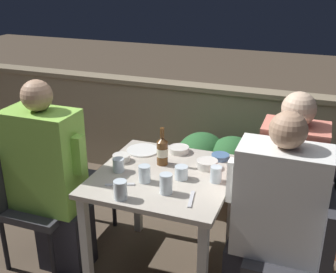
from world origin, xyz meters
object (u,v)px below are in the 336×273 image
object	(u,v)px
chair_left_near	(29,193)
chair_right_near	(306,246)
chair_right_far	(314,219)
chair_left_far	(66,172)
person_white_polo	(272,221)
person_coral_top	(283,193)
beer_bottle	(162,151)
person_green_blouse	(51,179)

from	to	relation	value
chair_left_near	chair_right_near	xyz separation A→B (m)	(1.76, 0.04, 0.00)
chair_right_near	chair_right_far	bearing A→B (deg)	84.87
chair_left_far	chair_right_near	bearing A→B (deg)	-9.78
chair_left_near	chair_right_far	xyz separation A→B (m)	(1.79, 0.33, 0.00)
chair_left_far	person_white_polo	bearing A→B (deg)	-11.01
person_white_polo	chair_right_far	bearing A→B (deg)	52.83
person_white_polo	person_coral_top	bearing A→B (deg)	84.76
person_white_polo	chair_right_far	xyz separation A→B (m)	(0.22, 0.29, -0.12)
chair_right_near	chair_left_near	bearing A→B (deg)	-178.54
chair_left_far	beer_bottle	distance (m)	0.84
person_coral_top	beer_bottle	world-z (taller)	person_coral_top
person_green_blouse	person_white_polo	bearing A→B (deg)	1.87
person_coral_top	chair_right_far	bearing A→B (deg)	-0.00
person_white_polo	chair_right_far	distance (m)	0.38
chair_left_near	chair_right_far	distance (m)	1.82
person_green_blouse	chair_right_far	xyz separation A→B (m)	(1.59, 0.33, -0.14)
chair_left_far	beer_bottle	world-z (taller)	beer_bottle
chair_left_far	chair_right_near	size ratio (longest dim) A/B	1.00
person_white_polo	chair_right_near	bearing A→B (deg)	0.00
chair_left_near	beer_bottle	size ratio (longest dim) A/B	3.38
chair_left_near	person_coral_top	world-z (taller)	person_coral_top
chair_left_near	person_coral_top	distance (m)	1.63
beer_bottle	chair_right_far	bearing A→B (deg)	2.92
chair_left_far	person_coral_top	size ratio (longest dim) A/B	0.65
chair_left_near	chair_right_near	distance (m)	1.76
beer_bottle	chair_left_far	bearing A→B (deg)	176.23
person_green_blouse	person_white_polo	distance (m)	1.38
person_white_polo	person_coral_top	world-z (taller)	person_coral_top
beer_bottle	chair_left_near	bearing A→B (deg)	-161.26
person_green_blouse	chair_left_far	size ratio (longest dim) A/B	1.55
chair_right_far	chair_left_far	bearing A→B (deg)	179.91
person_green_blouse	person_coral_top	bearing A→B (deg)	13.39
chair_right_near	person_coral_top	world-z (taller)	person_coral_top
chair_right_near	person_green_blouse	bearing A→B (deg)	-178.36
person_white_polo	chair_right_far	world-z (taller)	person_white_polo
chair_left_near	beer_bottle	xyz separation A→B (m)	(0.84, 0.29, 0.32)
chair_left_far	person_coral_top	distance (m)	1.53
chair_left_far	person_white_polo	distance (m)	1.53
chair_right_far	beer_bottle	size ratio (longest dim) A/B	3.38
person_green_blouse	beer_bottle	bearing A→B (deg)	23.73
person_green_blouse	person_coral_top	world-z (taller)	person_green_blouse
chair_right_far	person_white_polo	bearing A→B (deg)	-127.17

